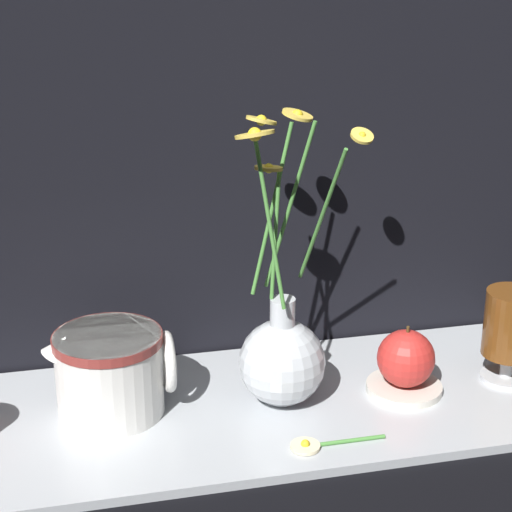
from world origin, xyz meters
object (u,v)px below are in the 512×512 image
object	(u,v)px
vase_with_flowers	(281,351)
tea_glass	(511,327)
orange_fruit	(406,358)
ceramic_pitcher	(111,369)

from	to	relation	value
vase_with_flowers	tea_glass	distance (m)	0.32
tea_glass	orange_fruit	size ratio (longest dim) A/B	1.53
tea_glass	orange_fruit	xyz separation A→B (m)	(-0.15, 0.00, -0.03)
vase_with_flowers	tea_glass	bearing A→B (deg)	-3.00
vase_with_flowers	orange_fruit	xyz separation A→B (m)	(0.17, -0.02, -0.02)
ceramic_pitcher	vase_with_flowers	bearing A→B (deg)	-4.55
ceramic_pitcher	tea_glass	bearing A→B (deg)	-3.63
vase_with_flowers	ceramic_pitcher	world-z (taller)	vase_with_flowers
vase_with_flowers	orange_fruit	world-z (taller)	vase_with_flowers
vase_with_flowers	tea_glass	xyz separation A→B (m)	(0.31, -0.02, 0.01)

